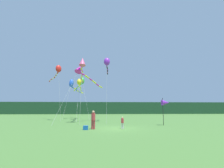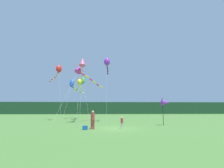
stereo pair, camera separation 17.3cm
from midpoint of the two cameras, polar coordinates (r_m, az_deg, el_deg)
ground_plane at (r=16.82m, az=1.47°, el=-15.09°), size 120.00×120.00×0.00m
distant_treeline at (r=61.67m, az=-1.93°, el=-8.30°), size 108.00×2.15×4.36m
person_adult at (r=16.18m, az=-6.36°, el=-11.85°), size 0.38×0.38×1.74m
person_child at (r=16.32m, az=3.76°, el=-12.99°), size 0.25×0.25×1.16m
cooler_box at (r=15.90m, az=-8.98°, el=-14.69°), size 0.45×0.35×0.37m
banner_flag_pole at (r=20.70m, az=18.20°, el=-6.20°), size 0.90×0.70×3.21m
kite_red at (r=30.16m, az=-17.99°, el=4.48°), size 3.95×5.87×9.40m
kite_yellow at (r=29.94m, az=-10.95°, el=0.37°), size 0.93×8.60×7.35m
kite_rainbow at (r=24.68m, az=-9.98°, el=6.65°), size 1.25×8.81×9.32m
kite_purple at (r=25.74m, az=-1.53°, el=7.33°), size 0.95×5.76×9.77m
kite_green at (r=33.59m, az=-10.16°, el=0.75°), size 4.14×7.71×8.23m
kite_magenta at (r=24.77m, az=-10.10°, el=4.20°), size 5.74×9.91×8.30m
kite_blue at (r=33.23m, az=-13.31°, el=-0.07°), size 2.80×6.52×7.75m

